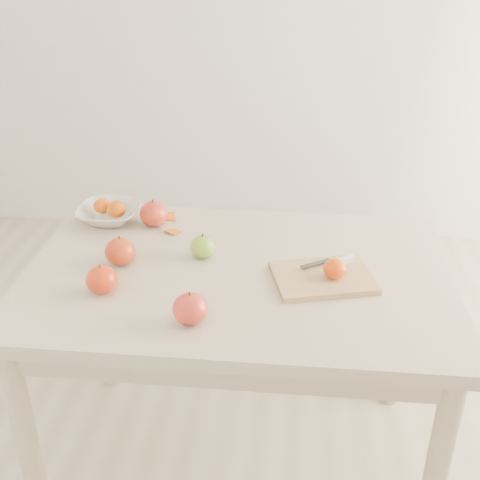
# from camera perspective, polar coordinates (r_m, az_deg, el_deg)

# --- Properties ---
(ground) EXTENTS (3.50, 3.50, 0.00)m
(ground) POSITION_cam_1_polar(r_m,az_deg,el_deg) (2.18, -0.14, -20.02)
(ground) COLOR #C6B293
(ground) RESTS_ON ground
(table) EXTENTS (1.20, 0.80, 0.75)m
(table) POSITION_cam_1_polar(r_m,az_deg,el_deg) (1.76, -0.16, -5.64)
(table) COLOR beige
(table) RESTS_ON ground
(cutting_board) EXTENTS (0.31, 0.26, 0.02)m
(cutting_board) POSITION_cam_1_polar(r_m,az_deg,el_deg) (1.67, 7.86, -3.56)
(cutting_board) COLOR tan
(cutting_board) RESTS_ON table
(board_tangerine) EXTENTS (0.06, 0.06, 0.05)m
(board_tangerine) POSITION_cam_1_polar(r_m,az_deg,el_deg) (1.64, 8.99, -2.71)
(board_tangerine) COLOR #D93A07
(board_tangerine) RESTS_ON cutting_board
(fruit_bowl) EXTENTS (0.20, 0.20, 0.05)m
(fruit_bowl) POSITION_cam_1_polar(r_m,az_deg,el_deg) (2.02, -12.28, 2.46)
(fruit_bowl) COLOR silver
(fruit_bowl) RESTS_ON table
(bowl_tangerine_near) EXTENTS (0.06, 0.06, 0.05)m
(bowl_tangerine_near) POSITION_cam_1_polar(r_m,az_deg,el_deg) (2.03, -12.93, 3.18)
(bowl_tangerine_near) COLOR #D24B07
(bowl_tangerine_near) RESTS_ON fruit_bowl
(bowl_tangerine_far) EXTENTS (0.06, 0.06, 0.05)m
(bowl_tangerine_far) POSITION_cam_1_polar(r_m,az_deg,el_deg) (1.99, -11.64, 2.88)
(bowl_tangerine_far) COLOR #CD4807
(bowl_tangerine_far) RESTS_ON fruit_bowl
(orange_peel_a) EXTENTS (0.07, 0.05, 0.01)m
(orange_peel_a) POSITION_cam_1_polar(r_m,az_deg,el_deg) (2.01, -7.07, 2.10)
(orange_peel_a) COLOR #ED5D10
(orange_peel_a) RESTS_ON table
(orange_peel_b) EXTENTS (0.06, 0.05, 0.01)m
(orange_peel_b) POSITION_cam_1_polar(r_m,az_deg,el_deg) (1.92, -6.40, 0.76)
(orange_peel_b) COLOR #C8650E
(orange_peel_b) RESTS_ON table
(paring_knife) EXTENTS (0.16, 0.09, 0.01)m
(paring_knife) POSITION_cam_1_polar(r_m,az_deg,el_deg) (1.72, 9.39, -1.96)
(paring_knife) COLOR white
(paring_knife) RESTS_ON cutting_board
(apple_green) EXTENTS (0.07, 0.07, 0.07)m
(apple_green) POSITION_cam_1_polar(r_m,az_deg,el_deg) (1.76, -3.55, -0.62)
(apple_green) COLOR #5F9C1A
(apple_green) RESTS_ON table
(apple_red_d) EXTENTS (0.08, 0.08, 0.08)m
(apple_red_d) POSITION_cam_1_polar(r_m,az_deg,el_deg) (1.63, -12.97, -3.69)
(apple_red_d) COLOR #A1150B
(apple_red_d) RESTS_ON table
(apple_red_a) EXTENTS (0.09, 0.09, 0.08)m
(apple_red_a) POSITION_cam_1_polar(r_m,az_deg,el_deg) (1.96, -8.19, 2.49)
(apple_red_a) COLOR maroon
(apple_red_a) RESTS_ON table
(apple_red_b) EXTENTS (0.09, 0.09, 0.08)m
(apple_red_b) POSITION_cam_1_polar(r_m,az_deg,el_deg) (1.75, -11.29, -1.06)
(apple_red_b) COLOR maroon
(apple_red_b) RESTS_ON table
(apple_red_c) EXTENTS (0.09, 0.09, 0.08)m
(apple_red_c) POSITION_cam_1_polar(r_m,az_deg,el_deg) (1.48, -4.75, -6.51)
(apple_red_c) COLOR maroon
(apple_red_c) RESTS_ON table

